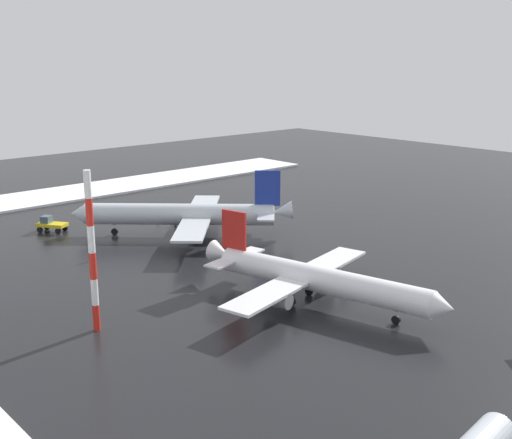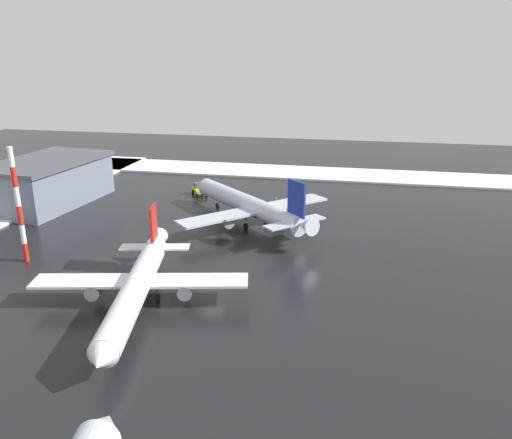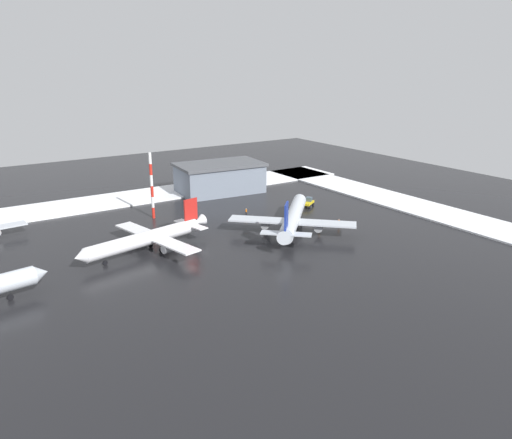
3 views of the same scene
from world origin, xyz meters
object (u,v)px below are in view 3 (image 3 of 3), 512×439
object	(u,v)px
ground_crew_near_tug	(339,222)
airplane_foreground_jet	(293,218)
ground_crew_beside_wing	(319,226)
antenna_mast	(152,186)
cargo_hangar	(220,178)
airplane_parked_portside	(148,238)
ground_crew_mid_apron	(246,211)
pushback_tug	(308,202)

from	to	relation	value
ground_crew_near_tug	airplane_foreground_jet	bearing A→B (deg)	-1.33
ground_crew_beside_wing	antenna_mast	world-z (taller)	antenna_mast
ground_crew_near_tug	cargo_hangar	world-z (taller)	cargo_hangar
airplane_parked_portside	ground_crew_beside_wing	distance (m)	39.29
cargo_hangar	airplane_parked_portside	bearing A→B (deg)	49.20
ground_crew_mid_apron	ground_crew_beside_wing	distance (m)	20.79
airplane_foreground_jet	ground_crew_near_tug	bearing A→B (deg)	-59.28
ground_crew_near_tug	ground_crew_mid_apron	distance (m)	23.87
airplane_foreground_jet	antenna_mast	xyz separation A→B (m)	(22.51, -27.50, 4.83)
ground_crew_mid_apron	ground_crew_beside_wing	world-z (taller)	same
ground_crew_mid_apron	cargo_hangar	size ratio (longest dim) A/B	0.07
airplane_parked_portside	pushback_tug	size ratio (longest dim) A/B	6.00
ground_crew_beside_wing	cargo_hangar	xyz separation A→B (m)	(1.74, -43.53, 3.47)
cargo_hangar	ground_crew_near_tug	bearing A→B (deg)	104.94
antenna_mast	pushback_tug	bearing A→B (deg)	161.15
pushback_tug	ground_crew_beside_wing	xyz separation A→B (m)	(10.24, 16.63, -0.31)
ground_crew_mid_apron	antenna_mast	size ratio (longest dim) A/B	0.10
ground_crew_beside_wing	antenna_mast	distance (m)	41.80
pushback_tug	cargo_hangar	distance (m)	29.61
antenna_mast	cargo_hangar	world-z (taller)	antenna_mast
ground_crew_near_tug	ground_crew_beside_wing	size ratio (longest dim) A/B	1.00
ground_crew_beside_wing	cargo_hangar	world-z (taller)	cargo_hangar
airplane_parked_portside	cargo_hangar	bearing A→B (deg)	-148.26
airplane_foreground_jet	pushback_tug	bearing A→B (deg)	-4.53
ground_crew_near_tug	ground_crew_beside_wing	bearing A→B (deg)	7.85
ground_crew_beside_wing	antenna_mast	bearing A→B (deg)	8.76
airplane_parked_portside	ground_crew_mid_apron	world-z (taller)	airplane_parked_portside
airplane_parked_portside	ground_crew_near_tug	xyz separation A→B (m)	(-44.08, 8.67, -2.03)
airplane_foreground_jet	ground_crew_mid_apron	size ratio (longest dim) A/B	15.95
ground_crew_near_tug	antenna_mast	distance (m)	46.15
cargo_hangar	ground_crew_mid_apron	bearing A→B (deg)	81.31
airplane_parked_portside	ground_crew_mid_apron	distance (m)	32.56
ground_crew_beside_wing	antenna_mast	size ratio (longest dim) A/B	0.10
pushback_tug	ground_crew_near_tug	world-z (taller)	pushback_tug
ground_crew_mid_apron	airplane_foreground_jet	bearing A→B (deg)	73.59
airplane_foreground_jet	ground_crew_near_tug	size ratio (longest dim) A/B	15.95
airplane_foreground_jet	pushback_tug	size ratio (longest dim) A/B	5.39
pushback_tug	airplane_parked_portside	bearing A→B (deg)	156.89
airplane_foreground_jet	antenna_mast	world-z (taller)	antenna_mast
pushback_tug	antenna_mast	world-z (taller)	antenna_mast
pushback_tug	ground_crew_near_tug	size ratio (longest dim) A/B	2.96
airplane_foreground_jet	ground_crew_mid_apron	world-z (taller)	airplane_foreground_jet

